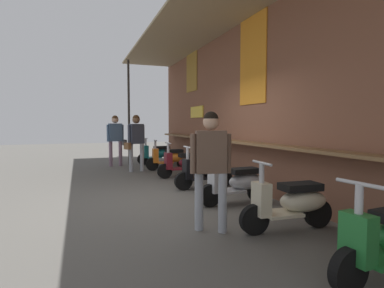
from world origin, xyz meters
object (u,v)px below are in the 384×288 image
object	(u,v)px
shopper_with_handbag	(136,137)
shopper_passing	(116,135)
scooter_orange	(170,158)
scooter_silver	(238,183)
shopper_browsing	(211,158)
scooter_black	(207,171)
scooter_teal	(159,153)
scooter_maroon	(185,163)
scooter_cream	(293,202)

from	to	relation	value
shopper_with_handbag	shopper_passing	distance (m)	1.55
scooter_orange	scooter_silver	size ratio (longest dim) A/B	1.00
shopper_browsing	scooter_black	bearing A→B (deg)	170.91
shopper_with_handbag	shopper_passing	world-z (taller)	shopper_passing
scooter_teal	shopper_browsing	distance (m)	7.23
scooter_maroon	scooter_black	world-z (taller)	same
scooter_teal	shopper_browsing	world-z (taller)	shopper_browsing
scooter_maroon	scooter_orange	bearing A→B (deg)	-90.99
scooter_orange	scooter_cream	world-z (taller)	same
scooter_orange	scooter_cream	bearing A→B (deg)	93.69
scooter_cream	shopper_passing	xyz separation A→B (m)	(-7.50, -1.51, 0.69)
scooter_black	shopper_passing	size ratio (longest dim) A/B	0.80
shopper_with_handbag	shopper_browsing	xyz separation A→B (m)	(5.65, 0.02, -0.07)
scooter_silver	shopper_with_handbag	distance (m)	4.66
scooter_silver	shopper_browsing	world-z (taller)	shopper_browsing
scooter_maroon	shopper_browsing	xyz separation A→B (m)	(4.16, -1.06, 0.61)
scooter_teal	scooter_black	distance (m)	4.52
scooter_teal	shopper_passing	world-z (taller)	shopper_passing
scooter_black	shopper_browsing	size ratio (longest dim) A/B	0.86
scooter_orange	shopper_passing	bearing A→B (deg)	-41.60
scooter_cream	scooter_orange	bearing A→B (deg)	-86.75
scooter_black	shopper_with_handbag	distance (m)	3.29
scooter_silver	shopper_passing	size ratio (longest dim) A/B	0.80
scooter_black	scooter_cream	size ratio (longest dim) A/B	1.00
scooter_maroon	shopper_browsing	bearing A→B (deg)	74.68
scooter_cream	scooter_teal	bearing A→B (deg)	-86.75
shopper_with_handbag	scooter_cream	bearing A→B (deg)	-12.49
scooter_orange	shopper_with_handbag	size ratio (longest dim) A/B	0.81
shopper_with_handbag	scooter_orange	bearing A→B (deg)	65.35
shopper_passing	shopper_with_handbag	bearing A→B (deg)	-174.12
scooter_black	shopper_browsing	distance (m)	2.88
scooter_black	shopper_with_handbag	xyz separation A→B (m)	(-3.04, -1.08, 0.68)
scooter_teal	shopper_passing	xyz separation A→B (m)	(-0.01, -1.51, 0.69)
shopper_passing	scooter_cream	bearing A→B (deg)	-178.92
scooter_cream	shopper_browsing	xyz separation A→B (m)	(-0.36, -1.06, 0.61)
scooter_silver	scooter_cream	distance (m)	1.53
scooter_cream	shopper_with_handbag	world-z (taller)	shopper_with_handbag
scooter_orange	shopper_passing	world-z (taller)	shopper_passing
scooter_black	scooter_silver	size ratio (longest dim) A/B	1.00
scooter_cream	shopper_with_handbag	size ratio (longest dim) A/B	0.81
scooter_black	scooter_silver	bearing A→B (deg)	88.09
scooter_silver	shopper_passing	bearing A→B (deg)	-78.21
scooter_orange	shopper_passing	size ratio (longest dim) A/B	0.80
scooter_silver	shopper_with_handbag	xyz separation A→B (m)	(-4.48, -1.08, 0.68)
shopper_with_handbag	scooter_black	bearing A→B (deg)	-3.11
scooter_orange	shopper_browsing	bearing A→B (deg)	82.94
shopper_with_handbag	scooter_teal	bearing A→B (deg)	121.22
scooter_silver	shopper_browsing	distance (m)	1.69
shopper_browsing	scooter_orange	bearing A→B (deg)	-177.64
scooter_teal	scooter_silver	distance (m)	5.96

